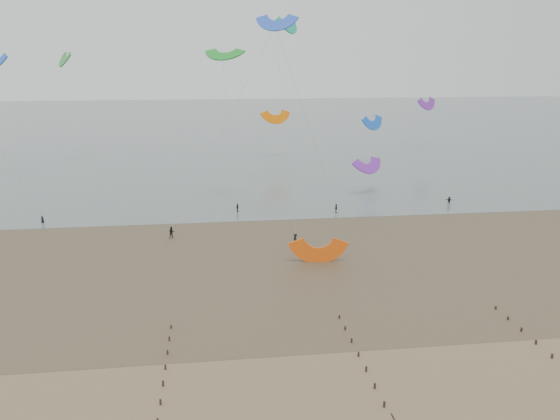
{
  "coord_description": "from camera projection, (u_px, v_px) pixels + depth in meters",
  "views": [
    {
      "loc": [
        -9.19,
        -40.68,
        27.21
      ],
      "look_at": [
        -0.48,
        28.0,
        8.0
      ],
      "focal_mm": 35.0,
      "sensor_mm": 36.0,
      "label": 1
    }
  ],
  "objects": [
    {
      "name": "ground",
      "position": [
        326.0,
        384.0,
        47.28
      ],
      "size": [
        500.0,
        500.0,
        0.0
      ],
      "primitive_type": "plane",
      "color": "brown",
      "rests_on": "ground"
    },
    {
      "name": "sea_and_shore",
      "position": [
        250.0,
        252.0,
        79.67
      ],
      "size": [
        500.0,
        665.0,
        0.03
      ],
      "color": "#475654",
      "rests_on": "ground"
    },
    {
      "name": "kitesurfer_lead",
      "position": [
        42.0,
        220.0,
        92.53
      ],
      "size": [
        0.59,
        0.39,
        1.58
      ],
      "primitive_type": "imported",
      "rotation": [
        0.0,
        0.0,
        3.12
      ],
      "color": "black",
      "rests_on": "ground"
    },
    {
      "name": "kitesurfers",
      "position": [
        350.0,
        217.0,
        94.17
      ],
      "size": [
        115.96,
        20.99,
        1.86
      ],
      "color": "black",
      "rests_on": "ground"
    },
    {
      "name": "grounded_kite",
      "position": [
        318.0,
        262.0,
        75.67
      ],
      "size": [
        7.42,
        6.07,
        3.79
      ],
      "primitive_type": null,
      "rotation": [
        1.54,
        0.0,
        -0.1
      ],
      "color": "#FE5C10",
      "rests_on": "ground"
    },
    {
      "name": "kites_airborne",
      "position": [
        237.0,
        81.0,
        129.61
      ],
      "size": [
        237.76,
        97.33,
        44.82
      ],
      "color": "yellow",
      "rests_on": "ground"
    }
  ]
}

